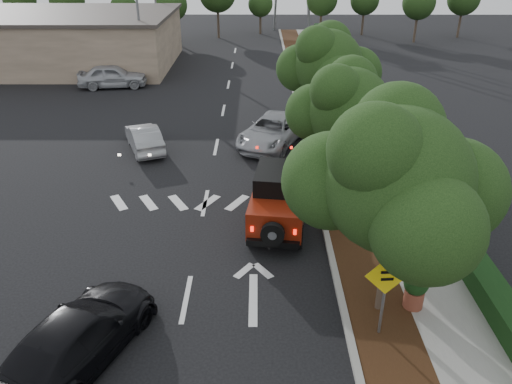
{
  "coord_description": "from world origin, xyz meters",
  "views": [
    {
      "loc": [
        2.12,
        -11.74,
        9.65
      ],
      "look_at": [
        2.07,
        3.0,
        2.04
      ],
      "focal_mm": 35.0,
      "sensor_mm": 36.0,
      "label": 1
    }
  ],
  "objects_px": {
    "silver_suv_ahead": "(273,131)",
    "black_suv_oncoming": "(78,336)",
    "red_jeep": "(280,197)",
    "speed_hump_sign": "(386,285)"
  },
  "relations": [
    {
      "from": "silver_suv_ahead",
      "to": "black_suv_oncoming",
      "type": "bearing_deg",
      "value": -86.47
    },
    {
      "from": "silver_suv_ahead",
      "to": "black_suv_oncoming",
      "type": "height_order",
      "value": "silver_suv_ahead"
    },
    {
      "from": "speed_hump_sign",
      "to": "red_jeep",
      "type": "bearing_deg",
      "value": 108.44
    },
    {
      "from": "red_jeep",
      "to": "speed_hump_sign",
      "type": "xyz_separation_m",
      "value": [
        2.47,
        -5.93,
        0.62
      ]
    },
    {
      "from": "red_jeep",
      "to": "silver_suv_ahead",
      "type": "height_order",
      "value": "red_jeep"
    },
    {
      "from": "red_jeep",
      "to": "silver_suv_ahead",
      "type": "xyz_separation_m",
      "value": [
        -0.03,
        8.04,
        -0.38
      ]
    },
    {
      "from": "red_jeep",
      "to": "speed_hump_sign",
      "type": "relative_size",
      "value": 1.77
    },
    {
      "from": "silver_suv_ahead",
      "to": "red_jeep",
      "type": "bearing_deg",
      "value": -66.62
    },
    {
      "from": "red_jeep",
      "to": "black_suv_oncoming",
      "type": "relative_size",
      "value": 0.89
    },
    {
      "from": "silver_suv_ahead",
      "to": "black_suv_oncoming",
      "type": "distance_m",
      "value": 15.66
    }
  ]
}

